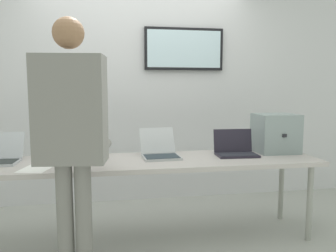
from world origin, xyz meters
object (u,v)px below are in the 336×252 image
(person, at_px, (72,128))
(workbench, at_px, (149,165))
(equipment_box, at_px, (275,133))
(laptop_station_2, at_px, (160,151))
(laptop_station_1, at_px, (85,153))
(laptop_station_3, at_px, (235,149))

(person, bearing_deg, workbench, 47.46)
(equipment_box, height_order, laptop_station_2, equipment_box)
(workbench, height_order, laptop_station_1, laptop_station_1)
(equipment_box, distance_m, laptop_station_3, 0.47)
(workbench, relative_size, equipment_box, 7.79)
(workbench, xyz_separation_m, laptop_station_3, (0.82, 0.06, 0.10))
(laptop_station_2, xyz_separation_m, person, (-0.68, -0.73, 0.31))
(laptop_station_2, distance_m, person, 1.05)
(laptop_station_2, distance_m, laptop_station_3, 0.71)
(laptop_station_3, bearing_deg, workbench, -175.80)
(laptop_station_1, xyz_separation_m, laptop_station_3, (1.37, -0.01, -0.01))
(workbench, distance_m, laptop_station_1, 0.57)
(laptop_station_2, bearing_deg, workbench, -136.13)
(person, bearing_deg, equipment_box, 22.67)
(equipment_box, distance_m, person, 1.99)
(laptop_station_2, bearing_deg, equipment_box, 1.68)
(workbench, distance_m, person, 0.94)
(laptop_station_3, bearing_deg, laptop_station_2, 176.13)
(workbench, xyz_separation_m, equipment_box, (1.26, 0.14, 0.23))
(laptop_station_3, bearing_deg, laptop_station_1, 179.44)
(workbench, distance_m, laptop_station_3, 0.83)
(laptop_station_1, xyz_separation_m, person, (-0.02, -0.70, 0.30))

